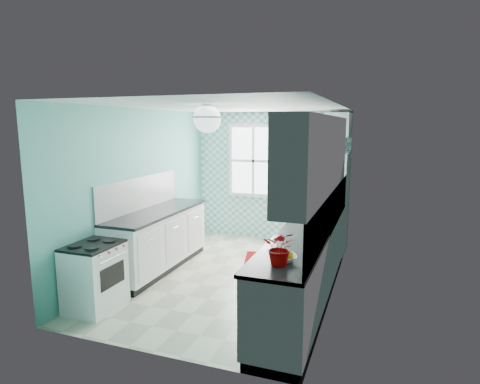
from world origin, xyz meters
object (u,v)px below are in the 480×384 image
(potted_plant, at_px, (281,248))
(fruit_bowl, at_px, (283,258))
(sink, at_px, (319,215))
(microwave, at_px, (327,144))
(stove, at_px, (95,275))
(fridge, at_px, (325,202))
(ceiling_light, at_px, (207,119))

(potted_plant, bearing_deg, fruit_bowl, 90.00)
(sink, bearing_deg, microwave, 96.80)
(microwave, bearing_deg, stove, 54.01)
(fruit_bowl, xyz_separation_m, microwave, (-0.09, 3.49, 0.95))
(fruit_bowl, relative_size, microwave, 0.49)
(fridge, relative_size, microwave, 3.33)
(ceiling_light, height_order, fridge, ceiling_light)
(fruit_bowl, bearing_deg, ceiling_light, 143.03)
(fridge, xyz_separation_m, fruit_bowl, (0.09, -3.49, 0.08))
(fruit_bowl, height_order, microwave, microwave)
(fridge, height_order, microwave, microwave)
(stove, bearing_deg, potted_plant, -9.75)
(ceiling_light, distance_m, potted_plant, 1.99)
(ceiling_light, bearing_deg, potted_plant, -40.55)
(stove, xyz_separation_m, fruit_bowl, (2.40, -0.15, 0.55))
(ceiling_light, distance_m, fridge, 3.16)
(microwave, bearing_deg, potted_plant, 90.10)
(sink, bearing_deg, fruit_bowl, -87.44)
(fridge, xyz_separation_m, potted_plant, (0.09, -3.61, 0.23))
(ceiling_light, bearing_deg, microwave, 66.78)
(fridge, height_order, stove, fridge)
(ceiling_light, bearing_deg, stove, -147.91)
(ceiling_light, relative_size, fridge, 0.20)
(fruit_bowl, distance_m, microwave, 3.62)
(ceiling_light, bearing_deg, fridge, 66.78)
(potted_plant, bearing_deg, microwave, 91.43)
(fruit_bowl, bearing_deg, microwave, 91.48)
(ceiling_light, relative_size, fruit_bowl, 1.35)
(potted_plant, xyz_separation_m, microwave, (-0.09, 3.61, 0.81))
(stove, distance_m, fruit_bowl, 2.47)
(fridge, height_order, potted_plant, fridge)
(fridge, bearing_deg, microwave, 56.39)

